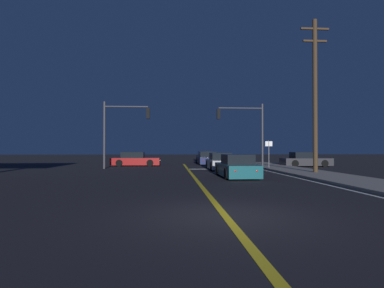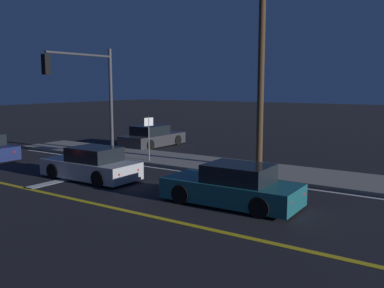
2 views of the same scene
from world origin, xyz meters
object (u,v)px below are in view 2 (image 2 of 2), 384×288
(car_parked_curb_teal, at_px, (233,187))
(car_far_approaching_silver, at_px, (91,165))
(traffic_signal_near_right, at_px, (89,85))
(street_sign_corner, at_px, (149,132))
(utility_pole_right, at_px, (261,52))
(car_mid_block_charcoal, at_px, (152,137))

(car_parked_curb_teal, distance_m, car_far_approaching_silver, 6.60)
(car_parked_curb_teal, xyz_separation_m, traffic_signal_near_right, (2.89, 9.70, 3.24))
(car_far_approaching_silver, distance_m, traffic_signal_near_right, 5.31)
(car_far_approaching_silver, bearing_deg, traffic_signal_near_right, 47.06)
(street_sign_corner, bearing_deg, car_far_approaching_silver, -175.71)
(utility_pole_right, bearing_deg, car_far_approaching_silver, 137.69)
(traffic_signal_near_right, bearing_deg, utility_pole_right, 107.97)
(traffic_signal_near_right, height_order, street_sign_corner, traffic_signal_near_right)
(traffic_signal_near_right, height_order, utility_pole_right, utility_pole_right)
(car_mid_block_charcoal, distance_m, utility_pole_right, 10.45)
(car_mid_block_charcoal, height_order, utility_pole_right, utility_pole_right)
(utility_pole_right, xyz_separation_m, street_sign_corner, (-1.40, 5.27, -3.70))
(car_parked_curb_teal, bearing_deg, traffic_signal_near_right, 72.14)
(car_far_approaching_silver, relative_size, car_mid_block_charcoal, 0.96)
(car_far_approaching_silver, height_order, utility_pole_right, utility_pole_right)
(car_parked_curb_teal, bearing_deg, utility_pole_right, 15.21)
(car_parked_curb_teal, distance_m, traffic_signal_near_right, 10.63)
(car_far_approaching_silver, xyz_separation_m, traffic_signal_near_right, (2.84, 3.10, 3.24))
(car_far_approaching_silver, relative_size, traffic_signal_near_right, 0.75)
(street_sign_corner, bearing_deg, car_parked_curb_teal, -120.74)
(car_parked_curb_teal, relative_size, traffic_signal_near_right, 0.79)
(car_mid_block_charcoal, bearing_deg, car_far_approaching_silver, -65.29)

